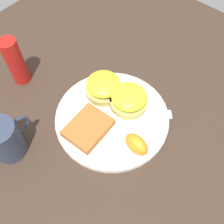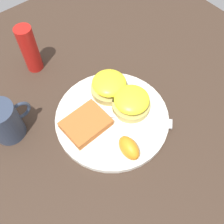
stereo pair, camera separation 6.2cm
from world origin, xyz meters
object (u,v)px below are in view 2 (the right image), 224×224
(orange_wedge, at_px, (129,148))
(sandwich_benedict_left, at_px, (131,102))
(sandwich_benedict_right, at_px, (109,85))
(fork, at_px, (137,120))
(cup, at_px, (5,121))
(condiment_bottle, at_px, (29,49))
(hashbrown_patty, at_px, (86,124))

(orange_wedge, bearing_deg, sandwich_benedict_left, 46.29)
(sandwich_benedict_right, xyz_separation_m, fork, (-0.00, -0.11, -0.02))
(sandwich_benedict_left, distance_m, cup, 0.29)
(condiment_bottle, bearing_deg, sandwich_benedict_left, -68.02)
(hashbrown_patty, height_order, fork, hashbrown_patty)
(orange_wedge, distance_m, cup, 0.28)
(sandwich_benedict_right, xyz_separation_m, hashbrown_patty, (-0.11, -0.05, -0.01))
(fork, bearing_deg, cup, 145.35)
(fork, bearing_deg, sandwich_benedict_right, 88.54)
(hashbrown_patty, relative_size, fork, 0.67)
(sandwich_benedict_left, bearing_deg, hashbrown_patty, 166.89)
(sandwich_benedict_left, xyz_separation_m, orange_wedge, (-0.08, -0.09, -0.00))
(hashbrown_patty, bearing_deg, sandwich_benedict_left, -13.11)
(sandwich_benedict_right, distance_m, orange_wedge, 0.17)
(hashbrown_patty, distance_m, fork, 0.12)
(condiment_bottle, bearing_deg, cup, -136.11)
(sandwich_benedict_right, distance_m, condiment_bottle, 0.23)
(hashbrown_patty, xyz_separation_m, fork, (0.10, -0.07, -0.01))
(hashbrown_patty, relative_size, condiment_bottle, 0.76)
(sandwich_benedict_left, xyz_separation_m, hashbrown_patty, (-0.12, 0.03, -0.01))
(sandwich_benedict_left, relative_size, sandwich_benedict_right, 1.00)
(hashbrown_patty, xyz_separation_m, cup, (-0.14, 0.11, 0.03))
(orange_wedge, bearing_deg, fork, 34.84)
(cup, distance_m, condiment_bottle, 0.21)
(hashbrown_patty, xyz_separation_m, orange_wedge, (0.03, -0.11, 0.01))
(sandwich_benedict_left, relative_size, condiment_bottle, 0.69)
(sandwich_benedict_left, relative_size, fork, 0.61)
(sandwich_benedict_right, height_order, fork, sandwich_benedict_right)
(condiment_bottle, bearing_deg, orange_wedge, -85.45)
(cup, bearing_deg, hashbrown_patty, -36.27)
(orange_wedge, xyz_separation_m, fork, (0.07, 0.05, -0.02))
(orange_wedge, xyz_separation_m, cup, (-0.18, 0.22, 0.01))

